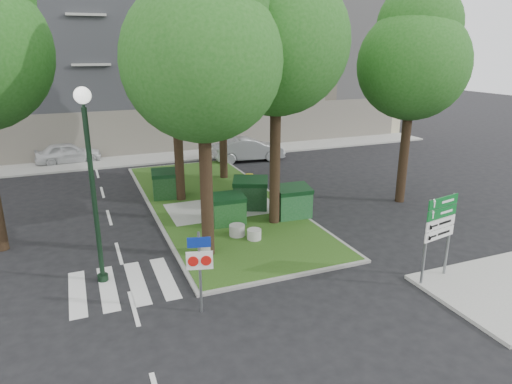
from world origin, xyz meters
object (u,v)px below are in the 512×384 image
tree_median_near_right (278,27)px  street_lamp (90,165)px  bollard_left (206,248)px  directional_sign (439,225)px  bollard_right (254,234)px  tree_street_right (415,54)px  traffic_sign_pole (200,262)px  car_white (68,153)px  litter_bin (249,181)px  tree_median_mid (175,54)px  dumpster_b (228,209)px  dumpster_a (168,184)px  car_silver (248,149)px  tree_median_far (222,26)px  dumpster_c (250,194)px  dumpster_d (293,202)px  bollard_mid (237,230)px  tree_median_near_left (204,45)px

tree_median_near_right → street_lamp: 8.73m
bollard_left → directional_sign: (6.27, -4.55, 1.64)m
street_lamp → bollard_right: bearing=10.4°
street_lamp → bollard_left: bearing=7.9°
tree_street_right → traffic_sign_pole: size_ratio=4.08×
car_white → bollard_right: bearing=-162.4°
bollard_right → litter_bin: 6.91m
street_lamp → directional_sign: 10.86m
tree_median_mid → litter_bin: bearing=8.3°
car_white → dumpster_b: bearing=-161.2°
dumpster_a → traffic_sign_pole: (-1.21, -10.45, 0.78)m
dumpster_b → car_silver: 11.84m
tree_median_far → dumpster_c: bearing=-96.1°
car_white → dumpster_d: bearing=-152.6°
dumpster_d → bollard_left: 5.11m
dumpster_b → bollard_mid: 1.43m
tree_street_right → car_white: tree_street_right is taller
dumpster_a → street_lamp: 8.89m
tree_median_near_left → street_lamp: tree_median_near_left is taller
tree_median_near_right → bollard_left: size_ratio=19.99×
tree_median_near_left → litter_bin: size_ratio=14.63×
tree_median_near_left → car_white: tree_median_near_left is taller
bollard_right → litter_bin: bearing=70.3°
tree_median_mid → dumpster_d: tree_median_mid is taller
tree_median_near_right → tree_street_right: 7.09m
tree_median_near_right → tree_median_near_left: bearing=-150.3°
bollard_left → litter_bin: size_ratio=0.80×
bollard_mid → car_silver: bearing=67.0°
tree_median_near_right → directional_sign: tree_median_near_right is taller
dumpster_c → litter_bin: 3.31m
tree_median_far → bollard_right: size_ratio=21.47×
tree_street_right → tree_median_near_right: bearing=-175.9°
bollard_right → dumpster_d: bearing=34.1°
tree_median_near_right → car_silver: 13.66m
tree_median_mid → dumpster_c: 7.15m
tree_median_near_left → directional_sign: size_ratio=3.80×
tree_median_mid → dumpster_b: 7.48m
tree_median_near_right → dumpster_b: 7.52m
tree_median_far → dumpster_a: 8.79m
tree_street_right → dumpster_c: (-7.39, 1.45, -6.16)m
directional_sign → dumpster_c: bearing=98.0°
dumpster_a → dumpster_c: bearing=-35.4°
tree_median_far → street_lamp: 13.26m
tree_street_right → street_lamp: size_ratio=1.63×
tree_median_mid → tree_median_far: tree_median_far is taller
tree_median_near_left → bollard_left: (-0.16, -0.00, -6.99)m
tree_median_far → dumpster_a: size_ratio=7.15×
directional_sign → tree_street_right: bearing=46.7°
car_silver → dumpster_d: bearing=174.2°
tree_median_near_left → dumpster_b: bearing=58.7°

